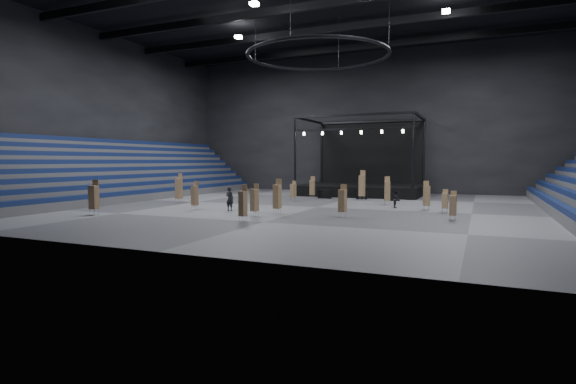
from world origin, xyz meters
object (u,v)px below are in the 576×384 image
at_px(chair_stack_2, 343,200).
at_px(chair_stack_6, 312,187).
at_px(chair_stack_7, 453,205).
at_px(chair_stack_9, 195,195).
at_px(chair_stack_8, 445,200).
at_px(chair_stack_11, 362,185).
at_px(chair_stack_5, 293,190).
at_px(chair_stack_13, 427,195).
at_px(flight_case_left, 325,194).
at_px(flight_case_right, 393,197).
at_px(chair_stack_4, 243,203).
at_px(flight_case_mid, 362,196).
at_px(chair_stack_12, 179,188).
at_px(chair_stack_10, 277,196).
at_px(stage, 363,182).
at_px(chair_stack_1, 387,190).
at_px(man_center, 230,199).
at_px(crew_member, 396,199).
at_px(chair_stack_3, 255,199).
at_px(chair_stack_0, 94,197).

bearing_deg(chair_stack_2, chair_stack_6, 124.41).
bearing_deg(chair_stack_7, chair_stack_9, -173.21).
bearing_deg(chair_stack_8, chair_stack_11, 139.34).
distance_m(chair_stack_5, chair_stack_13, 13.79).
distance_m(flight_case_left, chair_stack_8, 15.87).
distance_m(flight_case_right, chair_stack_9, 20.24).
relative_size(flight_case_left, chair_stack_4, 0.55).
relative_size(flight_case_left, chair_stack_13, 0.56).
distance_m(chair_stack_4, chair_stack_8, 15.97).
height_order(flight_case_mid, chair_stack_9, chair_stack_9).
xyz_separation_m(flight_case_right, chair_stack_12, (-18.31, -10.78, 1.03)).
height_order(chair_stack_5, chair_stack_10, chair_stack_10).
relative_size(stage, chair_stack_1, 5.35).
distance_m(chair_stack_1, man_center, 14.55).
xyz_separation_m(chair_stack_8, chair_stack_12, (-23.93, -1.59, 0.47)).
height_order(chair_stack_4, chair_stack_5, chair_stack_4).
bearing_deg(flight_case_left, crew_member, -38.45).
height_order(chair_stack_9, chair_stack_10, chair_stack_10).
distance_m(flight_case_mid, chair_stack_1, 6.40).
distance_m(stage, chair_stack_1, 13.05).
xyz_separation_m(chair_stack_5, chair_stack_9, (-4.33, -10.75, 0.13)).
bearing_deg(chair_stack_1, crew_member, -78.42).
distance_m(chair_stack_9, chair_stack_13, 19.00).
bearing_deg(chair_stack_12, chair_stack_7, 3.53).
bearing_deg(chair_stack_4, man_center, 139.81).
bearing_deg(chair_stack_12, chair_stack_3, -18.45).
bearing_deg(flight_case_left, chair_stack_12, -135.61).
relative_size(stage, flight_case_right, 11.21).
bearing_deg(flight_case_right, stage, 124.52).
height_order(chair_stack_7, chair_stack_12, chair_stack_12).
relative_size(chair_stack_3, chair_stack_6, 1.00).
bearing_deg(chair_stack_5, crew_member, 1.93).
bearing_deg(chair_stack_2, flight_case_right, 93.08).
bearing_deg(flight_case_right, chair_stack_10, -112.03).
bearing_deg(chair_stack_11, flight_case_right, 26.43).
bearing_deg(chair_stack_13, chair_stack_4, -153.78).
distance_m(flight_case_right, chair_stack_8, 10.79).
xyz_separation_m(chair_stack_3, chair_stack_12, (-11.38, 6.24, 0.21)).
height_order(chair_stack_11, man_center, chair_stack_11).
height_order(chair_stack_2, chair_stack_9, chair_stack_2).
bearing_deg(chair_stack_8, chair_stack_7, -76.72).
bearing_deg(man_center, flight_case_mid, -110.32).
xyz_separation_m(chair_stack_5, chair_stack_12, (-9.11, -6.49, 0.36)).
xyz_separation_m(chair_stack_2, crew_member, (2.41, 8.09, -0.48)).
relative_size(chair_stack_0, chair_stack_8, 1.44).
height_order(chair_stack_7, chair_stack_11, chair_stack_11).
xyz_separation_m(chair_stack_0, man_center, (7.75, 6.57, -0.42)).
height_order(chair_stack_10, chair_stack_12, chair_stack_12).
height_order(chair_stack_4, chair_stack_6, chair_stack_4).
relative_size(chair_stack_8, crew_member, 1.19).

